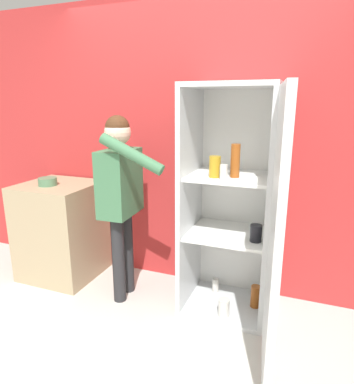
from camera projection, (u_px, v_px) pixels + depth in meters
ground_plane at (153, 341)px, 2.47m from camera, size 12.00×12.00×0.00m
wall_back at (197, 148)px, 3.03m from camera, size 7.00×0.06×2.55m
refrigerator at (240, 210)px, 2.55m from camera, size 0.81×1.28×1.80m
person at (121, 187)px, 2.81m from camera, size 0.62×0.55×1.57m
counter at (62, 230)px, 3.34m from camera, size 0.69×0.65×0.93m
bowl at (48, 182)px, 3.15m from camera, size 0.17×0.17×0.07m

